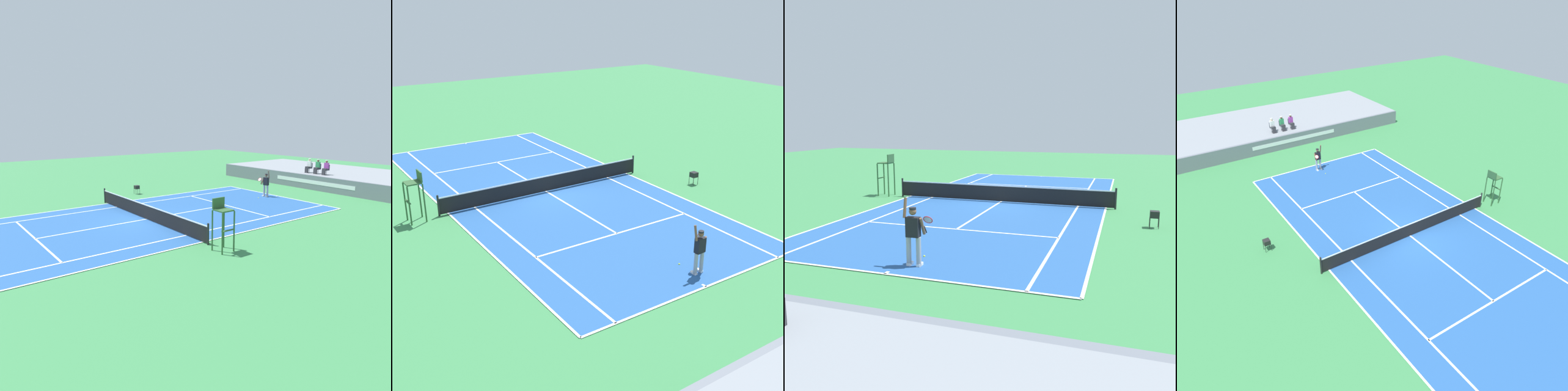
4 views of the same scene
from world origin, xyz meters
TOP-DOWN VIEW (x-y plane):
  - ground_plane at (0.00, 0.00)m, footprint 80.00×80.00m
  - court at (0.00, 0.00)m, footprint 11.08×23.88m
  - net at (0.00, 0.00)m, footprint 11.98×0.10m
  - barrier_wall at (0.00, 16.44)m, footprint 22.24×0.25m
  - bleacher_platform at (0.00, 21.07)m, footprint 22.24×9.02m
  - spectator_seated_0 at (-1.46, 17.63)m, footprint 0.44×0.60m
  - spectator_seated_1 at (-0.56, 17.63)m, footprint 0.44×0.60m
  - spectator_seated_2 at (0.31, 17.63)m, footprint 0.44×0.60m
  - tennis_player at (-0.47, 10.97)m, footprint 0.76×0.65m
  - tennis_ball at (-0.35, 10.07)m, footprint 0.07×0.07m
  - umpire_chair at (6.95, 0.00)m, footprint 0.77×0.77m
  - ball_hopper at (-7.56, 3.48)m, footprint 0.36×0.36m

SIDE VIEW (x-z plane):
  - ground_plane at x=0.00m, z-range 0.00..0.00m
  - court at x=0.00m, z-range 0.00..0.02m
  - tennis_ball at x=-0.35m, z-range 0.00..0.07m
  - net at x=0.00m, z-range -0.01..1.06m
  - ball_hopper at x=-7.56m, z-range 0.22..0.92m
  - bleacher_platform at x=0.00m, z-range 0.00..1.25m
  - barrier_wall at x=0.00m, z-range 0.00..1.25m
  - tennis_player at x=-0.47m, z-range -0.05..2.04m
  - umpire_chair at x=6.95m, z-range 0.34..2.78m
  - spectator_seated_0 at x=-1.46m, z-range 1.22..2.49m
  - spectator_seated_1 at x=-0.56m, z-range 1.22..2.49m
  - spectator_seated_2 at x=0.31m, z-range 1.22..2.49m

